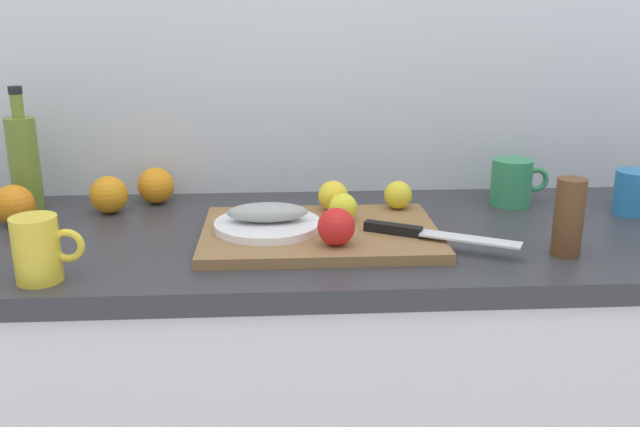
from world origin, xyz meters
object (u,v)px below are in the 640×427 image
Objects in this scene: coffee_mug_2 at (636,192)px; pepper_mill at (569,217)px; lemon_0 at (343,208)px; white_plate at (268,225)px; cutting_board at (320,233)px; olive_oil_bottle at (24,161)px; orange_0 at (156,186)px; coffee_mug_0 at (38,249)px; coffee_mug_1 at (512,182)px; fish_fillet at (267,212)px; chef_knife at (420,232)px.

coffee_mug_2 is 0.34m from pepper_mill.
coffee_mug_2 is at bearing 43.86° from pepper_mill.
lemon_0 is 0.40× the size of pepper_mill.
white_plate is 0.79m from coffee_mug_2.
lemon_0 is at bearing 40.84° from cutting_board.
olive_oil_bottle reaches higher than lemon_0.
orange_0 is 0.88m from pepper_mill.
coffee_mug_0 is (-0.36, -0.19, 0.03)m from white_plate.
olive_oil_bottle is 1.07m from coffee_mug_1.
coffee_mug_2 is (0.78, 0.12, -0.01)m from fish_fillet.
olive_oil_bottle reaches higher than orange_0.
coffee_mug_1 is (0.54, 0.20, -0.00)m from fish_fillet.
coffee_mug_1 reaches higher than coffee_mug_2.
white_plate is 0.03m from fish_fillet.
orange_0 is at bearing 154.02° from pepper_mill.
pepper_mill is at bearing 15.85° from chef_knife.
fish_fillet is 0.58m from olive_oil_bottle.
coffee_mug_2 is at bearing -19.54° from coffee_mug_1.
coffee_mug_2 is (0.78, 0.12, 0.02)m from white_plate.
pepper_mill is at bearing -12.55° from white_plate.
coffee_mug_1 is at bearing -1.81° from olive_oil_bottle.
fish_fillet is 0.37m from orange_0.
lemon_0 is 0.21× the size of olive_oil_bottle.
lemon_0 is 0.43× the size of coffee_mug_1.
fish_fillet reaches higher than chef_knife.
coffee_mug_1 reaches higher than lemon_0.
white_plate is at bearing -165.75° from lemon_0.
fish_fillet is 0.57× the size of chef_knife.
pepper_mill is (-0.25, -0.24, 0.02)m from coffee_mug_2.
coffee_mug_0 reaches higher than white_plate.
cutting_board is 2.20× the size of white_plate.
coffee_mug_2 reaches higher than chef_knife.
pepper_mill reaches higher than fish_fillet.
coffee_mug_1 reaches higher than chef_knife.
white_plate is 1.58× the size of coffee_mug_1.
fish_fillet is at bearing -159.36° from coffee_mug_1.
lemon_0 is at bearing -16.52° from olive_oil_bottle.
coffee_mug_0 reaches higher than cutting_board.
chef_knife reaches higher than white_plate.
coffee_mug_2 is at bearing 8.64° from white_plate.
chef_knife is at bearing 168.14° from pepper_mill.
fish_fillet is 0.58m from coffee_mug_1.
cutting_board is at bearing 21.73° from coffee_mug_0.
coffee_mug_1 is at bearing 73.77° from chef_knife.
cutting_board is 0.10m from white_plate.
coffee_mug_2 is (1.31, -0.12, -0.06)m from olive_oil_bottle.
chef_knife is at bearing -20.60° from olive_oil_bottle.
orange_0 is at bearing 171.97° from coffee_mug_2.
coffee_mug_1 is at bearing 88.72° from pepper_mill.
orange_0 is (-0.25, 0.26, -0.01)m from fish_fillet.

